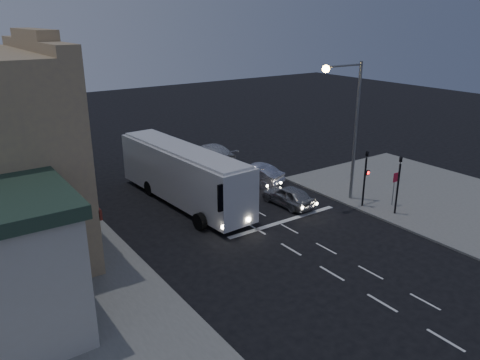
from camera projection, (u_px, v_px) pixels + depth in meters
ground at (279, 242)px, 25.58m from camera, size 120.00×120.00×0.00m
sidewalk_near at (479, 212)px, 29.47m from camera, size 12.00×24.00×0.12m
road_markings at (261, 217)px, 28.83m from camera, size 8.00×30.55×0.01m
tour_bus at (183, 173)px, 30.46m from camera, size 3.36×12.42×3.77m
car_suv at (289, 196)px, 30.40m from camera, size 1.77×4.02×1.35m
car_sedan_a at (254, 174)px, 34.40m from camera, size 3.00×4.80×1.49m
car_sedan_b at (210, 153)px, 39.29m from camera, size 2.30×5.67×1.64m
traffic_signal_main at (366, 172)px, 29.48m from camera, size 0.25×0.35×4.10m
traffic_signal_side at (399, 178)px, 28.33m from camera, size 0.18×0.15×4.10m
regulatory_sign at (395, 183)px, 29.88m from camera, size 0.45×0.12×2.20m
streetlight at (350, 117)px, 29.35m from camera, size 3.32×0.44×9.00m
street_tree at (44, 130)px, 31.31m from camera, size 4.00×4.00×6.20m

